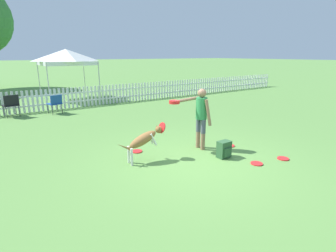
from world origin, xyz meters
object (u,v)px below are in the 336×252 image
Objects in this scene: leaping_dog at (145,139)px; folding_chair_center at (11,104)px; folding_chair_blue_left at (55,102)px; frisbee_near_handler at (283,159)px; frisbee_far_scatter at (257,164)px; backpack_on_grass at (224,149)px; frisbee_midfield at (230,146)px; canopy_tent_main at (66,57)px; frisbee_near_dog at (137,151)px; handler_person at (199,112)px.

folding_chair_center reaches higher than leaping_dog.
frisbee_near_handler is at bearing 98.10° from folding_chair_blue_left.
frisbee_far_scatter is 0.66× the size of backpack_on_grass.
frisbee_midfield is at bearing 112.01° from folding_chair_center.
folding_chair_blue_left reaches higher than frisbee_midfield.
folding_chair_blue_left is at bearing -113.46° from canopy_tent_main.
frisbee_midfield is at bearing 104.67° from frisbee_near_handler.
frisbee_near_dog is at bearing 129.84° from frisbee_far_scatter.
folding_chair_center is (-4.76, 8.48, 0.51)m from frisbee_near_handler.
frisbee_midfield is (-0.35, 1.33, 0.00)m from frisbee_near_handler.
frisbee_near_dog is at bearing 137.54° from frisbee_near_handler.
folding_chair_blue_left is at bearing 106.61° from backpack_on_grass.
frisbee_midfield is at bearing 71.01° from frisbee_far_scatter.
handler_person is at bearing 90.52° from leaping_dog.
handler_person is 1.83m from frisbee_far_scatter.
backpack_on_grass reaches higher than frisbee_far_scatter.
frisbee_near_handler and frisbee_midfield have the same top height.
folding_chair_blue_left is (-2.48, 7.97, 0.45)m from frisbee_far_scatter.
frisbee_near_dog is 5.82m from folding_chair_blue_left.
leaping_dog is at bearing 90.52° from handler_person.
frisbee_near_handler is 11.81m from canopy_tent_main.
frisbee_far_scatter is at bearing -65.90° from backpack_on_grass.
folding_chair_blue_left is (-3.23, 8.13, 0.45)m from frisbee_near_handler.
canopy_tent_main is (2.98, 2.99, 1.70)m from folding_chair_center.
leaping_dog is 4.48× the size of frisbee_near_handler.
folding_chair_center reaches higher than backpack_on_grass.
canopy_tent_main is at bearing 95.24° from frisbee_far_scatter.
frisbee_near_dog and frisbee_far_scatter have the same top height.
frisbee_near_dog is (-1.42, 0.70, -0.96)m from handler_person.
frisbee_near_dog is at bearing 135.41° from backpack_on_grass.
leaping_dog is 6.41m from folding_chair_blue_left.
frisbee_far_scatter is 0.30× the size of folding_chair_center.
frisbee_near_handler is at bearing -39.14° from backpack_on_grass.
leaping_dog is 3.26m from frisbee_near_handler.
folding_chair_center is (-2.18, 6.11, 0.51)m from frisbee_near_dog.
canopy_tent_main is at bearing 98.07° from frisbee_midfield.
handler_person is 2.25m from frisbee_near_handler.
folding_chair_center is at bearing -26.18° from folding_chair_blue_left.
folding_chair_center is at bearing 115.93° from backpack_on_grass.
folding_chair_center is at bearing 115.78° from frisbee_far_scatter.
frisbee_near_handler is 1.00× the size of frisbee_near_dog.
handler_person is 1.30m from frisbee_midfield.
leaping_dog is at bearing 140.97° from frisbee_far_scatter.
frisbee_midfield is (0.81, -0.33, -0.96)m from handler_person.
frisbee_near_handler is at bearing 109.63° from folding_chair_center.
leaping_dog is at bearing -100.89° from frisbee_near_dog.
handler_person reaches higher than folding_chair_blue_left.
folding_chair_center is (-4.01, 8.31, 0.51)m from frisbee_far_scatter.
frisbee_far_scatter is (0.41, -1.50, -0.96)m from handler_person.
handler_person is 1.31× the size of leaping_dog.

